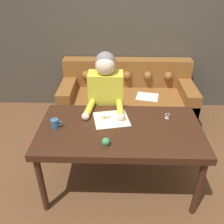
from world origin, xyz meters
TOP-DOWN VIEW (x-y plane):
  - ground_plane at (0.00, 0.00)m, footprint 16.00×16.00m
  - wall_back at (0.00, 1.83)m, footprint 8.00×0.06m
  - dining_table at (-0.08, 0.03)m, footprint 1.57×0.83m
  - couch at (0.03, 1.41)m, footprint 1.97×0.84m
  - person at (-0.25, 0.57)m, footprint 0.44×0.59m
  - pattern_paper_main at (-0.17, 0.18)m, footprint 0.40×0.37m
  - scissors at (-0.21, 0.21)m, footprint 0.22×0.10m
  - mug at (-0.70, 0.02)m, footprint 0.11×0.08m
  - thread_spool at (0.40, 0.21)m, footprint 0.04×0.04m
  - pin_cushion at (-0.21, -0.23)m, footprint 0.07×0.07m

SIDE VIEW (x-z plane):
  - ground_plane at x=0.00m, z-range 0.00..0.00m
  - couch at x=0.03m, z-range -0.12..0.74m
  - person at x=-0.25m, z-range 0.02..1.33m
  - dining_table at x=-0.08m, z-range 0.30..1.06m
  - pattern_paper_main at x=-0.17m, z-range 0.75..0.76m
  - scissors at x=-0.21m, z-range 0.75..0.76m
  - thread_spool at x=0.40m, z-range 0.75..0.80m
  - pin_cushion at x=-0.21m, z-range 0.75..0.82m
  - mug at x=-0.70m, z-range 0.75..0.84m
  - wall_back at x=0.00m, z-range 0.00..2.60m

